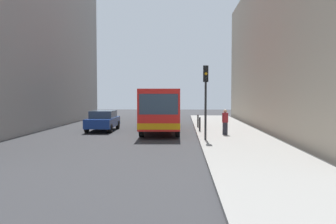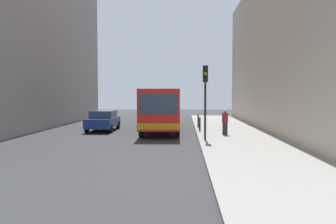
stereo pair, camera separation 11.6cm
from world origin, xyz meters
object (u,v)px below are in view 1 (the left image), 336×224
bollard_near (200,124)px  bollard_mid (198,121)px  traffic_light (206,88)px  pedestrian_near_signal (225,122)px  bus (161,107)px  car_beside_bus (103,120)px

bollard_near → bollard_mid: bearing=90.0°
bollard_near → bollard_mid: same height
traffic_light → pedestrian_near_signal: size_ratio=2.60×
bollard_near → bollard_mid: 3.02m
pedestrian_near_signal → bollard_near: bearing=110.9°
traffic_light → bollard_near: (-0.10, 4.65, -2.38)m
bus → bollard_near: bearing=145.1°
bus → car_beside_bus: bearing=3.2°
traffic_light → pedestrian_near_signal: traffic_light is taller
car_beside_bus → bollard_near: 7.12m
traffic_light → bollard_mid: (-0.10, 7.67, -2.38)m
bus → bollard_mid: 3.20m
bus → traffic_light: bearing=112.0°
car_beside_bus → bollard_near: size_ratio=4.65×
bus → car_beside_bus: (-4.24, -0.37, -0.94)m
car_beside_bus → bollard_mid: size_ratio=4.65×
bollard_mid → pedestrian_near_signal: (1.48, -5.08, 0.30)m
car_beside_bus → bollard_mid: car_beside_bus is taller
pedestrian_near_signal → traffic_light: bearing=-133.0°
car_beside_bus → bus: bearing=-175.7°
car_beside_bus → pedestrian_near_signal: bearing=157.0°
bus → pedestrian_near_signal: size_ratio=7.05×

